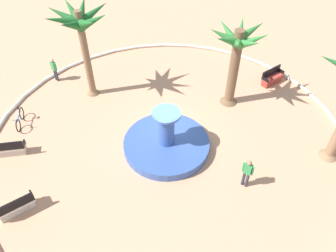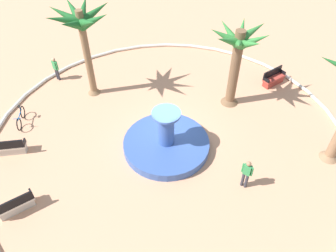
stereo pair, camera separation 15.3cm
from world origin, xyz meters
name	(u,v)px [view 2 (the right image)]	position (x,y,z in m)	size (l,w,h in m)	color
ground_plane	(169,136)	(0.00, 0.00, 0.00)	(80.00, 80.00, 0.00)	tan
plaza_curb	(169,135)	(0.00, 0.00, 0.10)	(18.99, 18.99, 0.20)	silver
fountain	(166,143)	(0.56, 0.60, 0.33)	(4.41, 4.41, 2.41)	#38569E
palm_tree_by_curb	(238,51)	(-4.61, -0.25, 3.50)	(3.36, 3.23, 4.94)	brown
palm_tree_mid_plaza	(81,27)	(1.61, -5.78, 4.37)	(3.64, 3.62, 5.58)	brown
bench_east	(10,148)	(7.24, -3.64, 0.35)	(1.65, 1.17, 1.00)	beige
bench_west	(273,79)	(-8.15, -0.07, 0.35)	(1.60, 0.51, 1.00)	#B73D33
bench_north	(16,205)	(8.01, -0.08, 0.35)	(1.61, 0.52, 1.00)	beige
bicycle_red_frame	(21,118)	(6.10, -5.56, 0.38)	(0.85, 1.55, 0.94)	black
person_cyclist_helmet	(56,68)	(2.89, -8.35, 0.89)	(0.28, 0.52, 1.60)	#33333D
person_cyclist_photo	(246,173)	(-1.00, 4.64, 0.95)	(0.31, 0.50, 1.70)	#33333D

